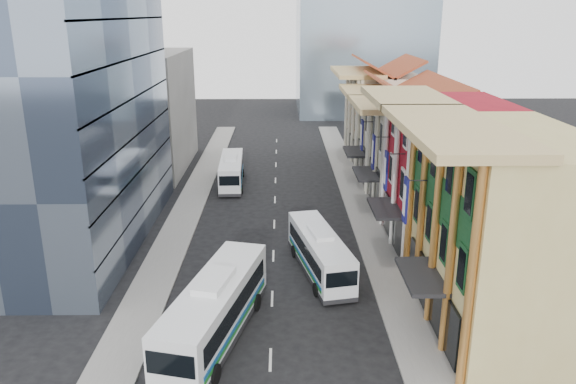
{
  "coord_description": "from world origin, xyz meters",
  "views": [
    {
      "loc": [
        0.63,
        -25.9,
        18.44
      ],
      "look_at": [
        1.22,
        19.01,
        4.04
      ],
      "focal_mm": 35.0,
      "sensor_mm": 36.0,
      "label": 1
    }
  ],
  "objects_px": {
    "bus_left_far": "(231,170)",
    "bus_right": "(320,252)",
    "bus_left_near": "(215,308)",
    "sedan_left": "(177,331)",
    "shophouse_tan": "(505,232)",
    "office_tower": "(54,59)"
  },
  "relations": [
    {
      "from": "office_tower",
      "to": "bus_left_near",
      "type": "distance_m",
      "value": 24.65
    },
    {
      "from": "office_tower",
      "to": "bus_left_far",
      "type": "xyz_separation_m",
      "value": [
        12.1,
        15.47,
        -13.34
      ]
    },
    {
      "from": "shophouse_tan",
      "to": "bus_left_near",
      "type": "height_order",
      "value": "shophouse_tan"
    },
    {
      "from": "shophouse_tan",
      "to": "office_tower",
      "type": "bearing_deg",
      "value": 155.7
    },
    {
      "from": "office_tower",
      "to": "bus_left_near",
      "type": "xyz_separation_m",
      "value": [
        13.76,
        -15.79,
        -13.01
      ]
    },
    {
      "from": "shophouse_tan",
      "to": "office_tower",
      "type": "height_order",
      "value": "office_tower"
    },
    {
      "from": "shophouse_tan",
      "to": "bus_left_far",
      "type": "relative_size",
      "value": 1.35
    },
    {
      "from": "shophouse_tan",
      "to": "office_tower",
      "type": "relative_size",
      "value": 0.47
    },
    {
      "from": "bus_left_near",
      "to": "sedan_left",
      "type": "height_order",
      "value": "bus_left_near"
    },
    {
      "from": "shophouse_tan",
      "to": "sedan_left",
      "type": "height_order",
      "value": "shophouse_tan"
    },
    {
      "from": "shophouse_tan",
      "to": "bus_right",
      "type": "height_order",
      "value": "shophouse_tan"
    },
    {
      "from": "bus_left_near",
      "to": "sedan_left",
      "type": "bearing_deg",
      "value": -161.77
    },
    {
      "from": "bus_left_far",
      "to": "bus_right",
      "type": "relative_size",
      "value": 0.98
    },
    {
      "from": "bus_left_near",
      "to": "bus_right",
      "type": "bearing_deg",
      "value": 66.29
    },
    {
      "from": "office_tower",
      "to": "shophouse_tan",
      "type": "bearing_deg",
      "value": -24.3
    },
    {
      "from": "bus_left_near",
      "to": "bus_left_far",
      "type": "relative_size",
      "value": 1.2
    },
    {
      "from": "office_tower",
      "to": "sedan_left",
      "type": "relative_size",
      "value": 8.06
    },
    {
      "from": "shophouse_tan",
      "to": "bus_left_far",
      "type": "distance_m",
      "value": 35.28
    },
    {
      "from": "bus_right",
      "to": "bus_left_near",
      "type": "bearing_deg",
      "value": -139.31
    },
    {
      "from": "bus_right",
      "to": "sedan_left",
      "type": "xyz_separation_m",
      "value": [
        -8.97,
        -8.92,
        -1.05
      ]
    },
    {
      "from": "office_tower",
      "to": "bus_left_far",
      "type": "height_order",
      "value": "office_tower"
    },
    {
      "from": "bus_left_near",
      "to": "bus_left_far",
      "type": "xyz_separation_m",
      "value": [
        -1.65,
        31.26,
        -0.34
      ]
    }
  ]
}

